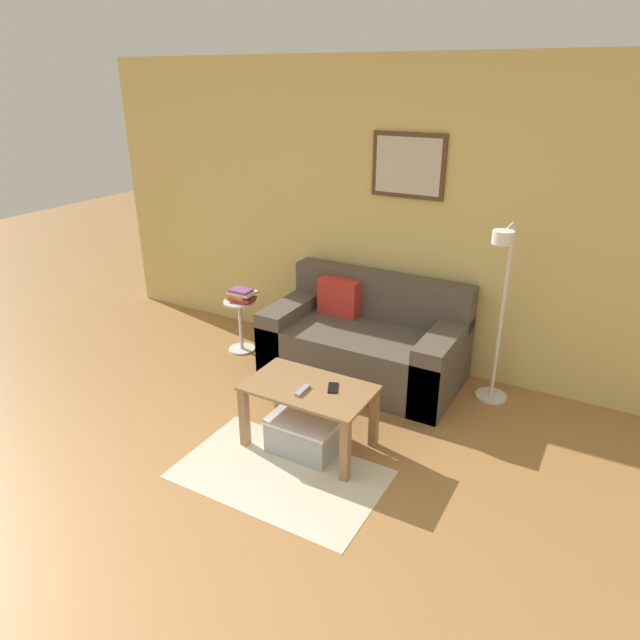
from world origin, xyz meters
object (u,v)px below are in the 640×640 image
Objects in this scene: couch at (365,343)px; book_stack at (242,295)px; coffee_table at (309,400)px; storage_bin at (308,430)px; cell_phone at (333,388)px; side_table at (240,321)px; remote_control at (302,390)px; floor_lamp at (499,306)px.

couch is 6.58× the size of book_stack.
couch is at bearing 95.32° from coffee_table.
cell_phone reaches higher than storage_bin.
remote_control is (1.31, -1.06, 0.18)m from side_table.
couch is 3.35× the size of storage_bin.
coffee_table is 1.55m from floor_lamp.
floor_lamp is (0.95, 1.14, 0.71)m from storage_bin.
side_table is (-1.32, 0.99, -0.07)m from coffee_table.
floor_lamp reaches higher than storage_bin.
floor_lamp reaches higher than book_stack.
coffee_table is (0.10, -1.11, 0.07)m from couch.
floor_lamp is (0.95, 1.12, 0.48)m from coffee_table.
side_table is 0.26m from book_stack.
coffee_table is 5.70× the size of remote_control.
book_stack is (0.02, 0.01, 0.26)m from side_table.
couch is 1.12× the size of floor_lamp.
side_table reaches higher than cell_phone.
book_stack reaches higher than side_table.
remote_control is 0.21m from cell_phone.
remote_control reaches higher than storage_bin.
book_stack is at bearing 141.95° from storage_bin.
coffee_table is at bearing -36.88° from side_table.
storage_bin is 0.98× the size of side_table.
couch is 10.72× the size of remote_control.
side_table reaches higher than remote_control.
cell_phone is at bearing 39.26° from remote_control.
coffee_table is at bearing -130.20° from floor_lamp.
coffee_table is at bearing 85.33° from remote_control.
coffee_table is 1.65m from book_stack.
cell_phone is at bearing -76.36° from couch.
couch is at bearing 78.65° from cell_phone.
couch is at bearing -179.51° from floor_lamp.
cell_phone is at bearing -32.29° from side_table.
remote_control is 1.07× the size of cell_phone.
floor_lamp is 10.29× the size of cell_phone.
couch is 11.49× the size of cell_phone.
couch is 1.12m from coffee_table.
side_table is at bearing -173.96° from couch.
couch is 1.15m from storage_bin.
side_table is (-2.27, -0.14, -0.55)m from floor_lamp.
book_stack reaches higher than coffee_table.
remote_control is (-0.00, -0.08, 0.11)m from coffee_table.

